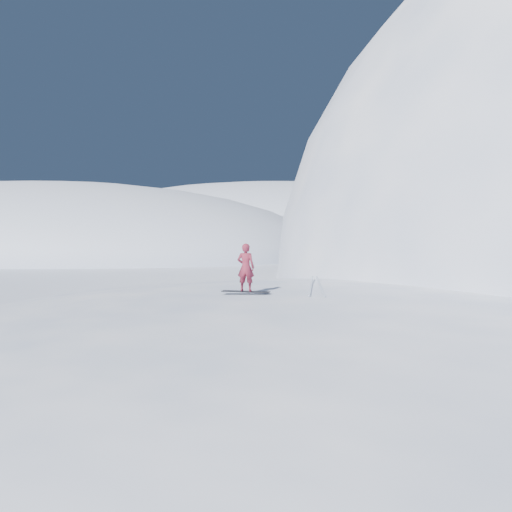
% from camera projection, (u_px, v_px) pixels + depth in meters
% --- Properties ---
extents(ground, '(400.00, 400.00, 0.00)m').
position_uv_depth(ground, '(324.00, 391.00, 12.32)').
color(ground, white).
rests_on(ground, ground).
extents(near_ridge, '(36.00, 28.00, 4.80)m').
position_uv_depth(near_ridge, '(372.00, 364.00, 14.83)').
color(near_ridge, white).
rests_on(near_ridge, ground).
extents(far_ridge_a, '(120.00, 70.00, 28.00)m').
position_uv_depth(far_ridge_a, '(34.00, 254.00, 91.74)').
color(far_ridge_a, white).
rests_on(far_ridge_a, ground).
extents(far_ridge_c, '(140.00, 90.00, 36.00)m').
position_uv_depth(far_ridge_c, '(255.00, 247.00, 129.19)').
color(far_ridge_c, white).
rests_on(far_ridge_c, ground).
extents(wind_bumps, '(16.00, 14.40, 1.00)m').
position_uv_depth(wind_bumps, '(319.00, 367.00, 14.50)').
color(wind_bumps, white).
rests_on(wind_bumps, ground).
extents(snowboard, '(1.58, 0.43, 0.03)m').
position_uv_depth(snowboard, '(246.00, 292.00, 14.51)').
color(snowboard, black).
rests_on(snowboard, near_ridge).
extents(snowboarder, '(0.59, 0.41, 1.53)m').
position_uv_depth(snowboarder, '(246.00, 267.00, 14.47)').
color(snowboarder, maroon).
rests_on(snowboarder, snowboard).
extents(vapor_plume, '(9.11, 7.29, 6.37)m').
position_uv_depth(vapor_plume, '(11.00, 264.00, 62.26)').
color(vapor_plume, white).
rests_on(vapor_plume, ground).
extents(board_tracks, '(1.66, 5.90, 0.04)m').
position_uv_depth(board_tracks, '(316.00, 284.00, 16.52)').
color(board_tracks, silver).
rests_on(board_tracks, ground).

